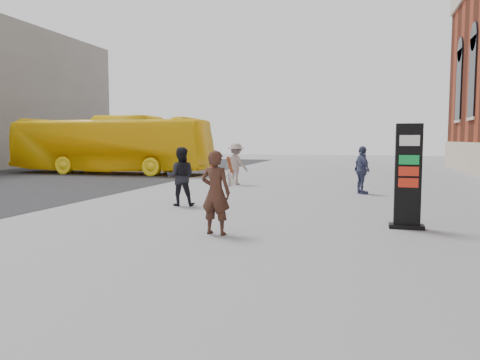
% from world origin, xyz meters
% --- Properties ---
extents(ground, '(100.00, 100.00, 0.00)m').
position_xyz_m(ground, '(0.00, 0.00, 0.00)').
color(ground, '#9E9EA3').
extents(info_pylon, '(0.74, 0.37, 2.32)m').
position_xyz_m(info_pylon, '(4.62, 1.46, 1.16)').
color(info_pylon, black).
rests_on(info_pylon, ground).
extents(woman, '(0.72, 0.66, 1.75)m').
position_xyz_m(woman, '(0.73, -0.26, 0.90)').
color(woman, '#41271D').
rests_on(woman, ground).
extents(bus, '(11.79, 2.79, 3.28)m').
position_xyz_m(bus, '(-10.49, 14.67, 1.64)').
color(bus, yellow).
rests_on(bus, road).
extents(pedestrian_a, '(0.99, 0.86, 1.74)m').
position_xyz_m(pedestrian_a, '(-1.59, 3.50, 0.87)').
color(pedestrian_a, black).
rests_on(pedestrian_a, ground).
extents(pedestrian_b, '(1.34, 1.09, 1.81)m').
position_xyz_m(pedestrian_b, '(-1.76, 10.19, 0.91)').
color(pedestrian_b, gray).
rests_on(pedestrian_b, ground).
extents(pedestrian_c, '(0.83, 1.10, 1.73)m').
position_xyz_m(pedestrian_c, '(3.59, 7.98, 0.87)').
color(pedestrian_c, '#404569').
rests_on(pedestrian_c, ground).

